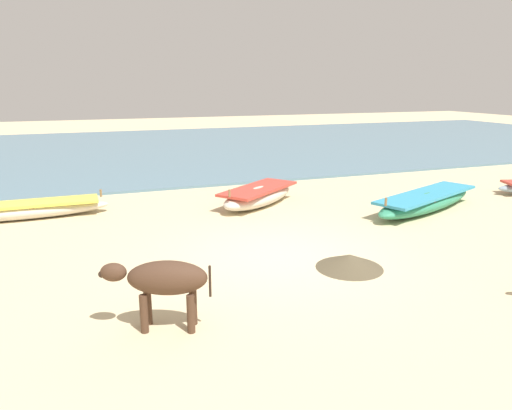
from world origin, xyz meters
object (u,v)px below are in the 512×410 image
object	(u,v)px
fishing_boat_5	(426,201)
fishing_boat_6	(258,195)
fishing_boat_3	(19,210)
cow_adult_dark	(163,280)

from	to	relation	value
fishing_boat_5	fishing_boat_6	size ratio (longest dim) A/B	1.45
fishing_boat_6	fishing_boat_3	bearing A→B (deg)	-44.40
fishing_boat_3	fishing_boat_6	size ratio (longest dim) A/B	1.43
cow_adult_dark	fishing_boat_3	bearing A→B (deg)	-49.41
fishing_boat_3	fishing_boat_6	bearing A→B (deg)	-7.51
fishing_boat_6	fishing_boat_5	bearing A→B (deg)	115.20
fishing_boat_3	cow_adult_dark	size ratio (longest dim) A/B	2.90
fishing_boat_3	fishing_boat_5	xyz separation A→B (m)	(10.31, -2.91, 0.03)
fishing_boat_6	cow_adult_dark	distance (m)	7.19
fishing_boat_6	cow_adult_dark	bearing A→B (deg)	21.54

